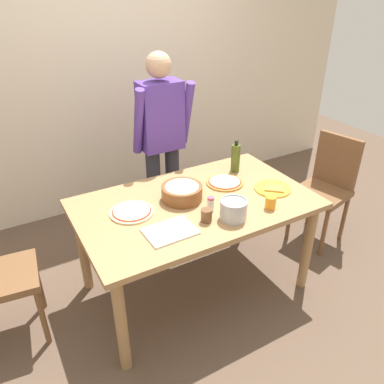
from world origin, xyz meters
The scene contains 15 objects.
ground centered at (0.00, 0.00, 0.00)m, with size 8.00×8.00×0.00m, color brown.
wall_back centered at (0.00, 1.60, 1.30)m, with size 5.60×0.10×2.60m, color beige.
dining_table centered at (0.00, 0.00, 0.67)m, with size 1.60×0.96×0.76m.
person_cook centered at (0.12, 0.76, 0.94)m, with size 0.49×0.25×1.62m.
chair_wooden_right centered at (1.32, 0.02, 0.54)m, with size 0.48×0.48×0.95m.
pizza_raw_on_board centered at (-0.43, 0.08, 0.77)m, with size 0.29×0.29×0.02m.
pizza_cooked_on_tray centered at (0.32, 0.12, 0.77)m, with size 0.27×0.27×0.02m.
plate_with_slice centered at (0.57, -0.13, 0.77)m, with size 0.26×0.26×0.02m.
popcorn_bowl centered at (-0.06, 0.08, 0.82)m, with size 0.28×0.28×0.11m.
olive_oil_bottle centered at (0.50, 0.25, 0.87)m, with size 0.07×0.07×0.26m.
steel_pot centered at (0.10, -0.29, 0.83)m, with size 0.17×0.17×0.13m.
cup_orange centered at (0.39, -0.31, 0.80)m, with size 0.07×0.07×0.09m, color orange.
cup_small_brown centered at (-0.06, -0.24, 0.80)m, with size 0.07×0.07×0.09m, color brown.
salt_shaker centered at (0.02, -0.16, 0.81)m, with size 0.04×0.04×0.11m.
cutting_board_white centered at (-0.31, -0.23, 0.77)m, with size 0.30×0.22×0.01m, color white.
Camera 1 is at (-1.12, -1.92, 2.10)m, focal length 35.72 mm.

